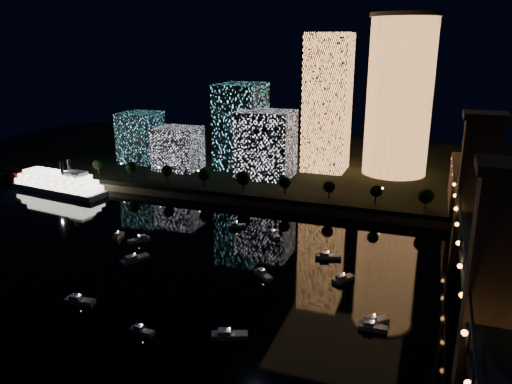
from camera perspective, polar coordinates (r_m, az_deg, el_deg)
ground at (r=146.67m, az=-3.03°, el=-12.07°), size 520.00×520.00×0.00m
far_bank at (r=290.70m, az=9.30°, el=3.02°), size 420.00×160.00×5.00m
seawall at (r=217.65m, az=5.36°, el=-1.82°), size 420.00×6.00×3.00m
tower_cylindrical at (r=263.16m, az=16.06°, el=10.49°), size 34.00×34.00×79.08m
tower_rectangular at (r=264.65m, az=8.17°, el=10.00°), size 22.05×22.05×70.15m
midrise_blocks at (r=267.28m, az=-4.05°, el=6.42°), size 100.82×41.44×44.67m
truss_bridge at (r=134.13m, az=24.42°, el=-8.80°), size 13.00×266.00×50.00m
riverboat at (r=263.82m, az=-22.06°, el=1.00°), size 58.27×19.28×17.24m
motorboats at (r=159.36m, az=-5.48°, el=-9.31°), size 118.84×81.85×2.78m
esplanade_trees at (r=228.57m, az=-0.96°, el=1.52°), size 165.85×6.84×8.92m
street_lamps at (r=236.50m, az=-1.83°, el=1.68°), size 132.70×0.70×5.65m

